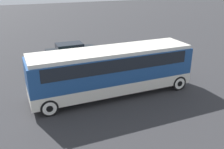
# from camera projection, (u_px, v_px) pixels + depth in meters

# --- Properties ---
(ground_plane) EXTENTS (120.00, 120.00, 0.00)m
(ground_plane) POSITION_uv_depth(u_px,v_px,m) (112.00, 94.00, 16.60)
(ground_plane) COLOR #2D2D30
(tour_bus) EXTENTS (10.53, 2.67, 3.08)m
(tour_bus) POSITION_uv_depth(u_px,v_px,m) (113.00, 68.00, 15.95)
(tour_bus) COLOR silver
(tour_bus) RESTS_ON ground_plane
(parked_car_near) EXTENTS (4.17, 1.86, 1.38)m
(parked_car_near) POSITION_uv_depth(u_px,v_px,m) (65.00, 64.00, 19.96)
(parked_car_near) COLOR #2D5638
(parked_car_near) RESTS_ON ground_plane
(parked_car_mid) EXTENTS (4.66, 1.89, 1.44)m
(parked_car_mid) POSITION_uv_depth(u_px,v_px,m) (71.00, 51.00, 23.55)
(parked_car_mid) COLOR black
(parked_car_mid) RESTS_ON ground_plane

